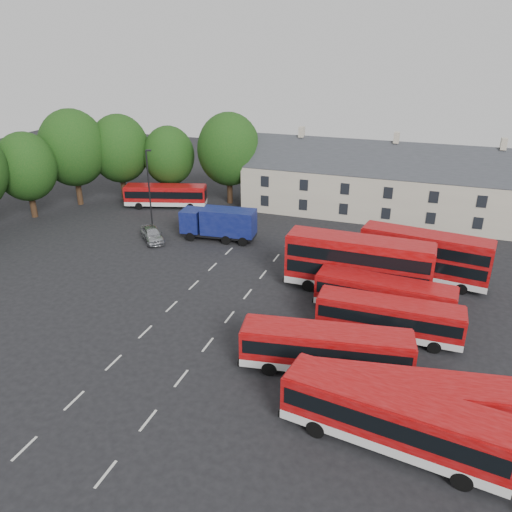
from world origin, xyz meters
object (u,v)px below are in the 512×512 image
object	(u,v)px
silver_car	(152,234)
box_truck	(219,223)
bus_row_a	(393,416)
bus_dd_south	(358,262)
lamppost	(149,189)

from	to	relation	value
silver_car	box_truck	bearing A→B (deg)	-21.10
box_truck	silver_car	size ratio (longest dim) A/B	1.78
bus_row_a	bus_dd_south	world-z (taller)	bus_dd_south
bus_row_a	silver_car	world-z (taller)	bus_row_a
bus_dd_south	silver_car	xyz separation A→B (m)	(-22.12, 4.44, -1.99)
bus_dd_south	silver_car	size ratio (longest dim) A/B	2.63
silver_car	lamppost	bearing A→B (deg)	75.88
box_truck	silver_car	bearing A→B (deg)	-163.25
bus_dd_south	box_truck	bearing A→B (deg)	155.88
bus_row_a	box_truck	bearing A→B (deg)	138.01
box_truck	silver_car	xyz separation A→B (m)	(-6.57, -2.70, -1.16)
bus_dd_south	box_truck	xyz separation A→B (m)	(-15.54, 7.15, -0.84)
box_truck	lamppost	world-z (taller)	lamppost
bus_row_a	silver_car	bearing A→B (deg)	149.49
box_truck	lamppost	bearing A→B (deg)	176.56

